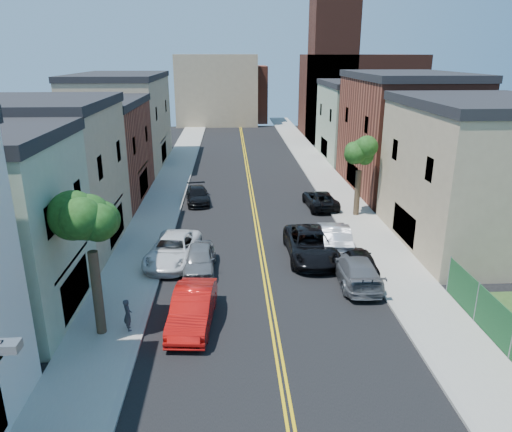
{
  "coord_description": "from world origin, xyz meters",
  "views": [
    {
      "loc": [
        -1.93,
        -5.43,
        12.2
      ],
      "look_at": [
        -0.27,
        24.58,
        2.0
      ],
      "focal_mm": 33.79,
      "sensor_mm": 36.0,
      "label": 1
    }
  ],
  "objects": [
    {
      "name": "grey_car_right",
      "position": [
        4.97,
        18.56,
        0.78
      ],
      "size": [
        2.3,
        5.4,
        1.55
      ],
      "primitive_type": "imported",
      "rotation": [
        0.0,
        0.0,
        3.12
      ],
      "color": "#54575C",
      "rests_on": "ground"
    },
    {
      "name": "red_sedan",
      "position": [
        -3.8,
        14.65,
        0.85
      ],
      "size": [
        2.21,
        5.28,
        1.7
      ],
      "primitive_type": "imported",
      "rotation": [
        0.0,
        0.0,
        -0.08
      ],
      "color": "red",
      "rests_on": "ground"
    },
    {
      "name": "black_suv_lane",
      "position": [
        3.0,
        22.15,
        0.87
      ],
      "size": [
        2.9,
        6.25,
        1.74
      ],
      "primitive_type": "imported",
      "rotation": [
        0.0,
        0.0,
        0.0
      ],
      "color": "black",
      "rests_on": "ground"
    },
    {
      "name": "bldg_left_tan_near",
      "position": [
        -14.0,
        25.0,
        4.5
      ],
      "size": [
        9.0,
        10.0,
        9.0
      ],
      "primitive_type": "cube",
      "color": "#998466",
      "rests_on": "ground"
    },
    {
      "name": "white_pickup",
      "position": [
        -5.5,
        21.98,
        0.8
      ],
      "size": [
        3.43,
        6.09,
        1.61
      ],
      "primitive_type": "imported",
      "rotation": [
        0.0,
        0.0,
        -0.14
      ],
      "color": "silver",
      "rests_on": "ground"
    },
    {
      "name": "bldg_left_tan_far",
      "position": [
        -14.0,
        50.0,
        4.75
      ],
      "size": [
        9.0,
        16.0,
        9.5
      ],
      "primitive_type": "cube",
      "color": "#998466",
      "rests_on": "ground"
    },
    {
      "name": "silver_car_right",
      "position": [
        4.77,
        23.49,
        0.86
      ],
      "size": [
        2.24,
        5.33,
        1.71
      ],
      "primitive_type": "imported",
      "rotation": [
        0.0,
        0.0,
        3.06
      ],
      "color": "#B4B5BC",
      "rests_on": "ground"
    },
    {
      "name": "bldg_right_brick",
      "position": [
        14.0,
        38.0,
        5.0
      ],
      "size": [
        9.0,
        14.0,
        10.0
      ],
      "primitive_type": "cube",
      "color": "brown",
      "rests_on": "ground"
    },
    {
      "name": "sidewalk_left",
      "position": [
        -7.9,
        40.0,
        0.07
      ],
      "size": [
        3.2,
        100.0,
        0.15
      ],
      "primitive_type": "cube",
      "color": "gray",
      "rests_on": "ground"
    },
    {
      "name": "bldg_right_tan",
      "position": [
        14.0,
        24.0,
        4.5
      ],
      "size": [
        9.0,
        12.0,
        9.0
      ],
      "primitive_type": "cube",
      "color": "#998466",
      "rests_on": "ground"
    },
    {
      "name": "sidewalk_right",
      "position": [
        7.9,
        40.0,
        0.07
      ],
      "size": [
        3.2,
        100.0,
        0.15
      ],
      "primitive_type": "cube",
      "color": "gray",
      "rests_on": "ground"
    },
    {
      "name": "bldg_right_palegrn",
      "position": [
        14.0,
        52.0,
        4.25
      ],
      "size": [
        9.0,
        12.0,
        8.5
      ],
      "primitive_type": "cube",
      "color": "gray",
      "rests_on": "ground"
    },
    {
      "name": "pedestrian_left",
      "position": [
        -6.7,
        14.13,
        0.91
      ],
      "size": [
        0.56,
        0.66,
        1.53
      ],
      "primitive_type": "imported",
      "rotation": [
        0.0,
        0.0,
        2.0
      ],
      "color": "#282930",
      "rests_on": "sidewalk_left"
    },
    {
      "name": "grey_car_left",
      "position": [
        -3.8,
        20.56,
        0.76
      ],
      "size": [
        1.82,
        4.46,
        1.52
      ],
      "primitive_type": "imported",
      "rotation": [
        0.0,
        0.0,
        -0.01
      ],
      "color": "#5C6064",
      "rests_on": "ground"
    },
    {
      "name": "backdrop_center",
      "position": [
        0.0,
        86.0,
        5.0
      ],
      "size": [
        10.0,
        8.0,
        10.0
      ],
      "primitive_type": "cube",
      "color": "brown",
      "rests_on": "ground"
    },
    {
      "name": "backdrop_left",
      "position": [
        -4.0,
        82.0,
        6.0
      ],
      "size": [
        14.0,
        8.0,
        12.0
      ],
      "primitive_type": "cube",
      "color": "#998466",
      "rests_on": "ground"
    },
    {
      "name": "tree_left_mid",
      "position": [
        -7.88,
        14.01,
        6.58
      ],
      "size": [
        5.2,
        5.2,
        9.29
      ],
      "color": "#35281A",
      "rests_on": "sidewalk_left"
    },
    {
      "name": "dark_car_right_far",
      "position": [
        5.5,
        32.43,
        0.69
      ],
      "size": [
        2.6,
        5.12,
        1.39
      ],
      "primitive_type": "imported",
      "rotation": [
        0.0,
        0.0,
        3.2
      ],
      "color": "black",
      "rests_on": "ground"
    },
    {
      "name": "bldg_left_brick",
      "position": [
        -14.0,
        36.0,
        4.0
      ],
      "size": [
        9.0,
        12.0,
        8.0
      ],
      "primitive_type": "cube",
      "color": "brown",
      "rests_on": "ground"
    },
    {
      "name": "curb_right",
      "position": [
        6.15,
        40.0,
        0.07
      ],
      "size": [
        0.3,
        100.0,
        0.15
      ],
      "primitive_type": "cube",
      "color": "gray",
      "rests_on": "ground"
    },
    {
      "name": "black_car_left",
      "position": [
        -4.75,
        34.29,
        0.66
      ],
      "size": [
        2.37,
        4.75,
        1.33
      ],
      "primitive_type": "imported",
      "rotation": [
        0.0,
        0.0,
        0.11
      ],
      "color": "black",
      "rests_on": "ground"
    },
    {
      "name": "curb_left",
      "position": [
        -6.15,
        40.0,
        0.07
      ],
      "size": [
        0.3,
        100.0,
        0.15
      ],
      "primitive_type": "cube",
      "color": "gray",
      "rests_on": "ground"
    },
    {
      "name": "black_car_right",
      "position": [
        5.5,
        20.0,
        0.71
      ],
      "size": [
        1.76,
        4.22,
        1.43
      ],
      "primitive_type": "imported",
      "rotation": [
        0.0,
        0.0,
        3.13
      ],
      "color": "black",
      "rests_on": "ground"
    },
    {
      "name": "tree_right_far",
      "position": [
        7.92,
        30.01,
        5.76
      ],
      "size": [
        4.4,
        4.4,
        8.03
      ],
      "color": "#35281A",
      "rests_on": "sidewalk_right"
    },
    {
      "name": "church",
      "position": [
        16.33,
        67.07,
        7.24
      ],
      "size": [
        16.2,
        14.2,
        22.6
      ],
      "color": "#4C2319",
      "rests_on": "ground"
    }
  ]
}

